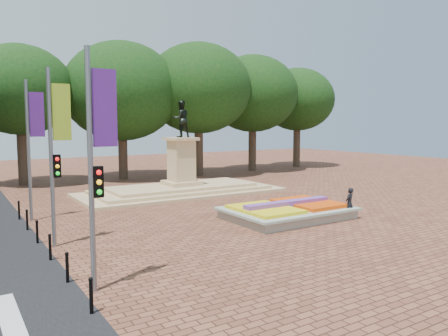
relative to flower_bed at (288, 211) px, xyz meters
name	(u,v)px	position (x,y,z in m)	size (l,w,h in m)	color
ground	(249,214)	(-1.03, 2.00, -0.38)	(90.00, 90.00, 0.00)	brown
flower_bed	(288,211)	(0.00, 0.00, 0.00)	(6.30, 4.30, 0.91)	gray
monument	(182,181)	(-1.03, 10.00, 0.50)	(14.00, 6.00, 6.40)	tan
tree_row_back	(154,103)	(1.31, 20.00, 6.29)	(44.80, 8.80, 10.43)	#33261C
banner_poles	(56,149)	(-11.10, 0.69, 3.50)	(0.88, 11.17, 7.00)	slate
bollard_row	(43,238)	(-11.73, 0.50, 0.15)	(0.12, 13.12, 0.98)	black
pedestrian	(349,203)	(2.68, -1.68, 0.41)	(0.57, 0.38, 1.57)	black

